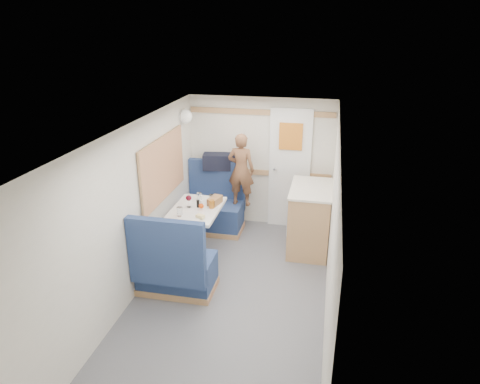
% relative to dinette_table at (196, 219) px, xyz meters
% --- Properties ---
extents(floor, '(4.50, 4.50, 0.00)m').
position_rel_dinette_table_xyz_m(floor, '(0.65, -1.00, -0.57)').
color(floor, '#515156').
rests_on(floor, ground).
extents(ceiling, '(4.50, 4.50, 0.00)m').
position_rel_dinette_table_xyz_m(ceiling, '(0.65, -1.00, 1.43)').
color(ceiling, silver).
rests_on(ceiling, wall_back).
extents(wall_back, '(2.20, 0.02, 2.00)m').
position_rel_dinette_table_xyz_m(wall_back, '(0.65, 1.25, 0.43)').
color(wall_back, silver).
rests_on(wall_back, floor).
extents(wall_left, '(0.02, 4.50, 2.00)m').
position_rel_dinette_table_xyz_m(wall_left, '(-0.45, -1.00, 0.43)').
color(wall_left, silver).
rests_on(wall_left, floor).
extents(wall_right, '(0.02, 4.50, 2.00)m').
position_rel_dinette_table_xyz_m(wall_right, '(1.75, -1.00, 0.43)').
color(wall_right, silver).
rests_on(wall_right, floor).
extents(oak_trim_low, '(2.15, 0.02, 0.08)m').
position_rel_dinette_table_xyz_m(oak_trim_low, '(0.65, 1.23, 0.28)').
color(oak_trim_low, '#A9704C').
rests_on(oak_trim_low, wall_back).
extents(oak_trim_high, '(2.15, 0.02, 0.08)m').
position_rel_dinette_table_xyz_m(oak_trim_high, '(0.65, 1.23, 1.21)').
color(oak_trim_high, '#A9704C').
rests_on(oak_trim_high, wall_back).
extents(side_window, '(0.04, 1.30, 0.72)m').
position_rel_dinette_table_xyz_m(side_window, '(-0.43, 0.00, 0.68)').
color(side_window, '#A8B89C').
rests_on(side_window, wall_left).
extents(rear_door, '(0.62, 0.12, 1.86)m').
position_rel_dinette_table_xyz_m(rear_door, '(1.10, 1.22, 0.41)').
color(rear_door, white).
rests_on(rear_door, wall_back).
extents(dinette_table, '(0.62, 0.92, 0.72)m').
position_rel_dinette_table_xyz_m(dinette_table, '(0.00, 0.00, 0.00)').
color(dinette_table, white).
rests_on(dinette_table, floor).
extents(bench_far, '(0.90, 0.59, 1.05)m').
position_rel_dinette_table_xyz_m(bench_far, '(-0.00, 0.86, -0.27)').
color(bench_far, navy).
rests_on(bench_far, floor).
extents(bench_near, '(0.90, 0.59, 1.05)m').
position_rel_dinette_table_xyz_m(bench_near, '(-0.00, -0.86, -0.27)').
color(bench_near, navy).
rests_on(bench_near, floor).
extents(ledge, '(0.90, 0.14, 0.04)m').
position_rel_dinette_table_xyz_m(ledge, '(-0.00, 1.12, 0.31)').
color(ledge, '#A9704C').
rests_on(ledge, bench_far).
extents(dome_light, '(0.20, 0.20, 0.20)m').
position_rel_dinette_table_xyz_m(dome_light, '(-0.39, 0.85, 1.18)').
color(dome_light, white).
rests_on(dome_light, wall_left).
extents(galley_counter, '(0.57, 0.92, 0.92)m').
position_rel_dinette_table_xyz_m(galley_counter, '(1.47, 0.55, -0.10)').
color(galley_counter, '#A9704C').
rests_on(galley_counter, floor).
extents(person, '(0.42, 0.29, 1.09)m').
position_rel_dinette_table_xyz_m(person, '(0.42, 0.87, 0.43)').
color(person, brown).
rests_on(person, bench_far).
extents(duffel_bag, '(0.53, 0.32, 0.24)m').
position_rel_dinette_table_xyz_m(duffel_bag, '(0.04, 1.12, 0.45)').
color(duffel_bag, black).
rests_on(duffel_bag, ledge).
extents(tray, '(0.31, 0.37, 0.02)m').
position_rel_dinette_table_xyz_m(tray, '(0.03, -0.32, 0.16)').
color(tray, silver).
rests_on(tray, dinette_table).
extents(orange_fruit, '(0.07, 0.07, 0.07)m').
position_rel_dinette_table_xyz_m(orange_fruit, '(0.08, -0.03, 0.20)').
color(orange_fruit, orange).
rests_on(orange_fruit, tray).
extents(cheese_block, '(0.12, 0.10, 0.04)m').
position_rel_dinette_table_xyz_m(cheese_block, '(0.15, -0.30, 0.19)').
color(cheese_block, '#D6BD7C').
rests_on(cheese_block, tray).
extents(wine_glass, '(0.08, 0.08, 0.17)m').
position_rel_dinette_table_xyz_m(wine_glass, '(-0.10, 0.02, 0.28)').
color(wine_glass, white).
rests_on(wine_glass, dinette_table).
extents(tumbler_left, '(0.07, 0.07, 0.12)m').
position_rel_dinette_table_xyz_m(tumbler_left, '(-0.13, -0.27, 0.21)').
color(tumbler_left, white).
rests_on(tumbler_left, dinette_table).
extents(tumbler_mid, '(0.07, 0.07, 0.11)m').
position_rel_dinette_table_xyz_m(tumbler_mid, '(-0.04, 0.27, 0.21)').
color(tumbler_mid, silver).
rests_on(tumbler_mid, dinette_table).
extents(tumbler_right, '(0.07, 0.07, 0.11)m').
position_rel_dinette_table_xyz_m(tumbler_right, '(0.14, 0.24, 0.21)').
color(tumbler_right, white).
rests_on(tumbler_right, dinette_table).
extents(beer_glass, '(0.07, 0.07, 0.11)m').
position_rel_dinette_table_xyz_m(beer_glass, '(0.20, 0.05, 0.21)').
color(beer_glass, '#965515').
rests_on(beer_glass, dinette_table).
extents(pepper_grinder, '(0.04, 0.04, 0.10)m').
position_rel_dinette_table_xyz_m(pepper_grinder, '(0.02, 0.03, 0.21)').
color(pepper_grinder, black).
rests_on(pepper_grinder, dinette_table).
extents(salt_grinder, '(0.03, 0.03, 0.09)m').
position_rel_dinette_table_xyz_m(salt_grinder, '(0.05, 0.07, 0.20)').
color(salt_grinder, white).
rests_on(salt_grinder, dinette_table).
extents(bread_loaf, '(0.17, 0.25, 0.10)m').
position_rel_dinette_table_xyz_m(bread_loaf, '(0.21, 0.19, 0.20)').
color(bread_loaf, olive).
rests_on(bread_loaf, dinette_table).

